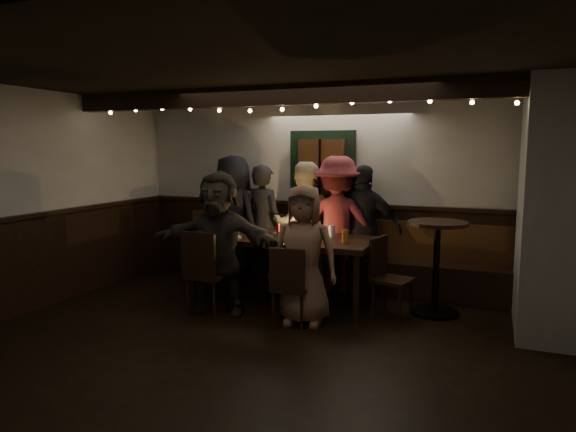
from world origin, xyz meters
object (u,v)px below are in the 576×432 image
at_px(chair_near_left, 204,268).
at_px(person_b, 263,224).
at_px(chair_end, 386,271).
at_px(dining_table, 282,242).
at_px(chair_near_right, 290,282).
at_px(person_a, 233,218).
at_px(person_c, 303,225).
at_px(person_f, 219,243).
at_px(person_e, 364,229).
at_px(high_top, 437,256).
at_px(person_d, 337,224).
at_px(person_g, 304,255).

relative_size(chair_near_left, person_b, 0.58).
distance_m(chair_end, person_b, 2.10).
bearing_deg(dining_table, chair_near_right, -62.29).
height_order(person_a, person_b, person_a).
relative_size(chair_end, person_c, 0.52).
distance_m(person_b, person_f, 1.47).
relative_size(person_e, person_f, 1.02).
bearing_deg(high_top, chair_near_right, -143.78).
height_order(chair_end, high_top, high_top).
relative_size(chair_end, person_e, 0.53).
bearing_deg(person_b, chair_end, 169.71).
bearing_deg(dining_table, person_f, -124.67).
relative_size(dining_table, person_f, 1.38).
bearing_deg(person_e, dining_table, 41.99).
height_order(chair_near_right, chair_end, chair_end).
xyz_separation_m(chair_end, person_d, (-0.80, 0.74, 0.40)).
distance_m(person_d, person_e, 0.36).
xyz_separation_m(chair_near_left, chair_end, (1.91, 0.82, -0.05)).
height_order(dining_table, person_e, person_e).
distance_m(dining_table, person_c, 0.71).
relative_size(dining_table, person_d, 1.26).
relative_size(dining_table, chair_near_right, 2.64).
xyz_separation_m(chair_near_right, person_d, (0.07, 1.54, 0.42)).
bearing_deg(chair_near_left, person_e, 48.46).
xyz_separation_m(chair_near_right, person_g, (0.10, 0.15, 0.28)).
xyz_separation_m(chair_near_left, person_e, (1.45, 1.64, 0.30)).
distance_m(high_top, person_e, 1.16).
height_order(chair_near_left, chair_near_right, chair_near_left).
distance_m(dining_table, high_top, 1.86).
bearing_deg(person_e, person_a, 1.95).
xyz_separation_m(chair_near_left, person_c, (0.62, 1.56, 0.31)).
height_order(chair_near_right, high_top, high_top).
bearing_deg(person_c, person_f, 50.46).
height_order(high_top, person_b, person_b).
relative_size(dining_table, person_a, 1.26).
xyz_separation_m(person_f, person_g, (1.03, 0.03, -0.07)).
relative_size(person_b, person_g, 1.10).
bearing_deg(person_d, high_top, 147.95).
height_order(chair_near_right, person_g, person_g).
relative_size(high_top, person_a, 0.60).
bearing_deg(dining_table, person_d, 53.95).
xyz_separation_m(person_b, person_f, (0.11, -1.46, -0.01)).
relative_size(dining_table, person_g, 1.50).
xyz_separation_m(person_a, person_e, (1.90, 0.08, -0.06)).
distance_m(chair_near_left, person_d, 1.94).
distance_m(high_top, person_d, 1.44).
distance_m(chair_near_right, person_a, 2.18).
height_order(person_f, person_g, person_f).
distance_m(person_b, person_g, 1.84).
height_order(dining_table, person_b, person_b).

